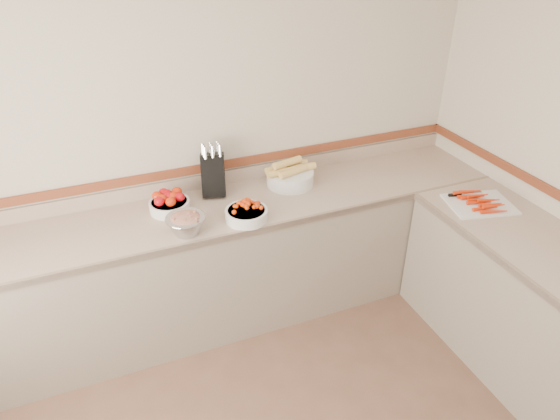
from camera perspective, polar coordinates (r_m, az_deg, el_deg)
name	(u,v)px	position (r m, az deg, el deg)	size (l,w,h in m)	color
back_wall	(193,134)	(3.37, -9.87, 8.50)	(4.00, 4.00, 0.00)	beige
counter_back	(216,265)	(3.51, -7.37, -6.23)	(4.00, 0.65, 1.08)	tan
knife_block	(213,174)	(3.38, -7.65, 4.13)	(0.20, 0.22, 0.38)	black
tomato_bowl	(169,202)	(3.28, -12.56, 0.85)	(0.26, 0.26, 0.13)	silver
cherry_tomato_bowl	(247,213)	(3.12, -3.84, -0.29)	(0.27, 0.27, 0.14)	silver
corn_bowl	(290,175)	(3.51, 1.14, 4.00)	(0.37, 0.33, 0.20)	silver
rhubarb_bowl	(186,223)	(3.02, -10.69, -1.47)	(0.24, 0.24, 0.14)	#B2B2BA
cutting_board	(479,202)	(3.53, 21.84, 0.81)	(0.48, 0.41, 0.06)	silver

